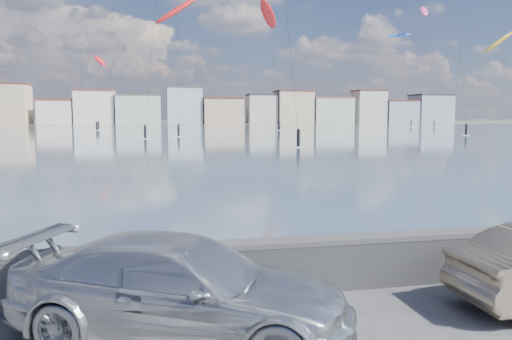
{
  "coord_description": "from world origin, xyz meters",
  "views": [
    {
      "loc": [
        -1.1,
        -6.13,
        3.34
      ],
      "look_at": [
        1.0,
        4.0,
        2.2
      ],
      "focal_mm": 35.0,
      "sensor_mm": 36.0,
      "label": 1
    }
  ],
  "objects": [
    {
      "name": "bay_water",
      "position": [
        0.0,
        91.5,
        0.01
      ],
      "size": [
        500.0,
        177.0,
        0.0
      ],
      "primitive_type": "cube",
      "color": "#374560",
      "rests_on": "ground"
    },
    {
      "name": "kitesurfer_19",
      "position": [
        -13.28,
        122.18,
        16.27
      ],
      "size": [
        4.76,
        14.03,
        18.84
      ],
      "color": "red",
      "rests_on": "ground"
    },
    {
      "name": "kitesurfer_18",
      "position": [
        83.9,
        141.66,
        35.59
      ],
      "size": [
        5.73,
        14.72,
        38.86
      ],
      "color": "#E5338C",
      "rests_on": "ground"
    },
    {
      "name": "car_silver",
      "position": [
        -0.72,
        1.2,
        0.75
      ],
      "size": [
        5.61,
        4.05,
        1.51
      ],
      "primitive_type": "imported",
      "rotation": [
        0.0,
        0.0,
        1.15
      ],
      "color": "silver",
      "rests_on": "ground"
    },
    {
      "name": "far_buildings",
      "position": [
        1.31,
        186.0,
        6.03
      ],
      "size": [
        240.79,
        13.26,
        14.6
      ],
      "color": "white",
      "rests_on": "ground"
    },
    {
      "name": "kitesurfer_6",
      "position": [
        78.36,
        146.75,
        28.7
      ],
      "size": [
        8.09,
        17.8,
        30.59
      ],
      "color": "blue",
      "rests_on": "ground"
    },
    {
      "name": "kitesurfer_2",
      "position": [
        68.27,
        84.76,
        17.92
      ],
      "size": [
        7.95,
        10.62,
        21.21
      ],
      "color": "#BF8C19",
      "rests_on": "ground"
    },
    {
      "name": "kitesurfer_5",
      "position": [
        25.06,
        106.29,
        25.66
      ],
      "size": [
        6.45,
        10.06,
        29.34
      ],
      "color": "red",
      "rests_on": "ground"
    },
    {
      "name": "seawall",
      "position": [
        0.0,
        2.7,
        0.58
      ],
      "size": [
        400.0,
        0.36,
        1.08
      ],
      "color": "#28282B",
      "rests_on": "ground"
    },
    {
      "name": "kitesurfer_17",
      "position": [
        3.58,
        83.88,
        21.32
      ],
      "size": [
        8.8,
        13.34,
        24.75
      ],
      "color": "red",
      "rests_on": "ground"
    },
    {
      "name": "far_shore_strip",
      "position": [
        0.0,
        200.0,
        0.01
      ],
      "size": [
        500.0,
        60.0,
        0.0
      ],
      "primitive_type": "cube",
      "color": "#4C473D",
      "rests_on": "ground"
    }
  ]
}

